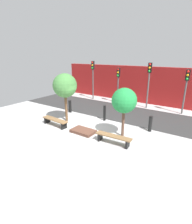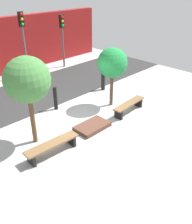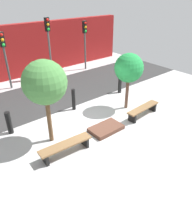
{
  "view_description": "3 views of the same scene",
  "coord_description": "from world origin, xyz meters",
  "px_view_note": "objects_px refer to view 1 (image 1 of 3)",
  "views": [
    {
      "loc": [
        5.86,
        -8.06,
        4.36
      ],
      "look_at": [
        0.38,
        -0.01,
        1.12
      ],
      "focal_mm": 28.0,
      "sensor_mm": 36.0,
      "label": 1
    },
    {
      "loc": [
        -5.95,
        -6.87,
        5.4
      ],
      "look_at": [
        0.33,
        -0.67,
        0.57
      ],
      "focal_mm": 40.0,
      "sensor_mm": 36.0,
      "label": 2
    },
    {
      "loc": [
        -5.17,
        -6.39,
        5.23
      ],
      "look_at": [
        -0.35,
        -0.55,
        0.9
      ],
      "focal_mm": 35.0,
      "sensor_mm": 36.0,
      "label": 3
    }
  ],
  "objects_px": {
    "tree_behind_left_bench": "(65,86)",
    "tree_behind_right_bench": "(124,101)",
    "bollard_left": "(104,113)",
    "traffic_light_east": "(186,84)",
    "traffic_light_mid_west": "(118,79)",
    "traffic_light_mid_east": "(149,77)",
    "bollard_far_left": "(70,106)",
    "bollard_center": "(150,124)",
    "traffic_light_west": "(93,73)",
    "bench_left": "(55,121)",
    "bench_right": "(113,138)",
    "planter_bed": "(83,131)"
  },
  "relations": [
    {
      "from": "tree_behind_right_bench",
      "to": "traffic_light_mid_west",
      "type": "height_order",
      "value": "traffic_light_mid_west"
    },
    {
      "from": "bollard_far_left",
      "to": "tree_behind_right_bench",
      "type": "bearing_deg",
      "value": -15.96
    },
    {
      "from": "planter_bed",
      "to": "bollard_left",
      "type": "xyz_separation_m",
      "value": [
        0.0,
        2.36,
        0.45
      ]
    },
    {
      "from": "bench_right",
      "to": "bollard_left",
      "type": "relative_size",
      "value": 1.79
    },
    {
      "from": "tree_behind_right_bench",
      "to": "traffic_light_mid_east",
      "type": "distance_m",
      "value": 6.11
    },
    {
      "from": "tree_behind_right_bench",
      "to": "planter_bed",
      "type": "bearing_deg",
      "value": -157.82
    },
    {
      "from": "planter_bed",
      "to": "traffic_light_mid_west",
      "type": "relative_size",
      "value": 0.43
    },
    {
      "from": "traffic_light_west",
      "to": "tree_behind_right_bench",
      "type": "bearing_deg",
      "value": -43.95
    },
    {
      "from": "traffic_light_west",
      "to": "traffic_light_mid_west",
      "type": "bearing_deg",
      "value": -0.02
    },
    {
      "from": "bench_left",
      "to": "traffic_light_mid_east",
      "type": "distance_m",
      "value": 8.23
    },
    {
      "from": "bench_left",
      "to": "bollard_left",
      "type": "distance_m",
      "value": 3.32
    },
    {
      "from": "bench_left",
      "to": "tree_behind_left_bench",
      "type": "height_order",
      "value": "tree_behind_left_bench"
    },
    {
      "from": "bench_left",
      "to": "traffic_light_west",
      "type": "height_order",
      "value": "traffic_light_west"
    },
    {
      "from": "traffic_light_east",
      "to": "bench_left",
      "type": "bearing_deg",
      "value": -131.44
    },
    {
      "from": "tree_behind_right_bench",
      "to": "traffic_light_mid_east",
      "type": "xyz_separation_m",
      "value": [
        -0.72,
        6.04,
        0.54
      ]
    },
    {
      "from": "bench_right",
      "to": "planter_bed",
      "type": "distance_m",
      "value": 2.13
    },
    {
      "from": "planter_bed",
      "to": "traffic_light_mid_west",
      "type": "bearing_deg",
      "value": 101.37
    },
    {
      "from": "bollard_far_left",
      "to": "traffic_light_west",
      "type": "bearing_deg",
      "value": 102.53
    },
    {
      "from": "tree_behind_left_bench",
      "to": "bollard_center",
      "type": "distance_m",
      "value": 5.81
    },
    {
      "from": "tree_behind_right_bench",
      "to": "traffic_light_east",
      "type": "height_order",
      "value": "traffic_light_east"
    },
    {
      "from": "bench_left",
      "to": "bollard_center",
      "type": "height_order",
      "value": "bollard_center"
    },
    {
      "from": "tree_behind_right_bench",
      "to": "bollard_far_left",
      "type": "relative_size",
      "value": 2.81
    },
    {
      "from": "bollard_center",
      "to": "traffic_light_west",
      "type": "xyz_separation_m",
      "value": [
        -7.32,
        4.54,
        2.1
      ]
    },
    {
      "from": "bollard_far_left",
      "to": "traffic_light_west",
      "type": "xyz_separation_m",
      "value": [
        -1.01,
        4.54,
        2.09
      ]
    },
    {
      "from": "traffic_light_mid_west",
      "to": "traffic_light_mid_east",
      "type": "bearing_deg",
      "value": 0.02
    },
    {
      "from": "bollard_center",
      "to": "traffic_light_mid_east",
      "type": "relative_size",
      "value": 0.25
    },
    {
      "from": "bench_left",
      "to": "bollard_center",
      "type": "bearing_deg",
      "value": 29.28
    },
    {
      "from": "tree_behind_right_bench",
      "to": "bollard_left",
      "type": "bearing_deg",
      "value": 144.47
    },
    {
      "from": "bench_left",
      "to": "traffic_light_east",
      "type": "height_order",
      "value": "traffic_light_east"
    },
    {
      "from": "planter_bed",
      "to": "traffic_light_mid_west",
      "type": "xyz_separation_m",
      "value": [
        -1.39,
        6.9,
        2.14
      ]
    },
    {
      "from": "planter_bed",
      "to": "bollard_far_left",
      "type": "xyz_separation_m",
      "value": [
        -3.15,
        2.36,
        0.4
      ]
    },
    {
      "from": "bench_right",
      "to": "bollard_center",
      "type": "height_order",
      "value": "bollard_center"
    },
    {
      "from": "bollard_left",
      "to": "bollard_center",
      "type": "xyz_separation_m",
      "value": [
        3.15,
        0.0,
        -0.07
      ]
    },
    {
      "from": "bollard_center",
      "to": "traffic_light_mid_west",
      "type": "distance_m",
      "value": 6.66
    },
    {
      "from": "tree_behind_left_bench",
      "to": "traffic_light_mid_west",
      "type": "height_order",
      "value": "tree_behind_left_bench"
    },
    {
      "from": "bench_left",
      "to": "tree_behind_left_bench",
      "type": "xyz_separation_m",
      "value": [
        -0.0,
        1.06,
        2.08
      ]
    },
    {
      "from": "bollard_left",
      "to": "bollard_center",
      "type": "distance_m",
      "value": 3.15
    },
    {
      "from": "bench_left",
      "to": "bollard_left",
      "type": "height_order",
      "value": "bollard_left"
    },
    {
      "from": "bench_right",
      "to": "tree_behind_left_bench",
      "type": "bearing_deg",
      "value": 162.59
    },
    {
      "from": "planter_bed",
      "to": "tree_behind_left_bench",
      "type": "height_order",
      "value": "tree_behind_left_bench"
    },
    {
      "from": "bollard_left",
      "to": "tree_behind_left_bench",
      "type": "bearing_deg",
      "value": -144.47
    },
    {
      "from": "bollard_left",
      "to": "traffic_light_mid_west",
      "type": "xyz_separation_m",
      "value": [
        -1.39,
        4.54,
        1.69
      ]
    },
    {
      "from": "traffic_light_east",
      "to": "planter_bed",
      "type": "bearing_deg",
      "value": -121.09
    },
    {
      "from": "tree_behind_right_bench",
      "to": "bollard_center",
      "type": "relative_size",
      "value": 2.9
    },
    {
      "from": "traffic_light_east",
      "to": "traffic_light_mid_east",
      "type": "bearing_deg",
      "value": 179.98
    },
    {
      "from": "bench_left",
      "to": "traffic_light_mid_west",
      "type": "relative_size",
      "value": 0.62
    },
    {
      "from": "bollard_left",
      "to": "traffic_light_east",
      "type": "bearing_deg",
      "value": 47.48
    },
    {
      "from": "bench_right",
      "to": "traffic_light_mid_east",
      "type": "xyz_separation_m",
      "value": [
        -0.72,
        7.1,
        2.23
      ]
    },
    {
      "from": "tree_behind_left_bench",
      "to": "tree_behind_right_bench",
      "type": "distance_m",
      "value": 4.23
    },
    {
      "from": "bench_right",
      "to": "tree_behind_left_bench",
      "type": "relative_size",
      "value": 0.6
    }
  ]
}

